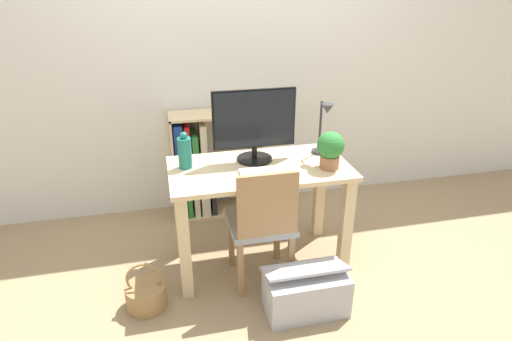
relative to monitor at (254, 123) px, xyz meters
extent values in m
plane|color=#997F5B|center=(0.01, -0.11, -0.99)|extent=(10.00, 10.00, 0.00)
cube|color=silver|center=(0.01, 0.83, 0.31)|extent=(8.00, 0.05, 2.60)
cube|color=#D8BC8C|center=(0.01, -0.11, -0.27)|extent=(1.15, 0.60, 0.03)
cube|color=#D8BC8C|center=(-0.51, -0.36, -0.64)|extent=(0.07, 0.07, 0.70)
cube|color=#D8BC8C|center=(0.53, -0.36, -0.64)|extent=(0.07, 0.07, 0.70)
cube|color=#D8BC8C|center=(-0.51, 0.13, -0.64)|extent=(0.07, 0.07, 0.70)
cube|color=#D8BC8C|center=(0.53, 0.13, -0.64)|extent=(0.07, 0.07, 0.70)
cylinder|color=black|center=(0.00, 0.00, -0.25)|extent=(0.23, 0.23, 0.02)
cylinder|color=black|center=(0.00, 0.00, -0.20)|extent=(0.04, 0.04, 0.09)
cube|color=black|center=(0.00, 0.00, 0.03)|extent=(0.54, 0.02, 0.38)
cube|color=black|center=(0.00, 0.00, 0.03)|extent=(0.51, 0.03, 0.36)
cube|color=silver|center=(0.03, -0.22, -0.25)|extent=(0.34, 0.13, 0.02)
cylinder|color=#1E7266|center=(-0.45, -0.02, -0.16)|extent=(0.09, 0.09, 0.20)
sphere|color=#1E7266|center=(-0.45, -0.02, -0.04)|extent=(0.05, 0.05, 0.05)
cylinder|color=#2D2D33|center=(0.46, 0.02, -0.25)|extent=(0.10, 0.10, 0.02)
cylinder|color=#2D2D33|center=(0.46, 0.02, -0.06)|extent=(0.02, 0.02, 0.34)
cylinder|color=#2D2D33|center=(0.46, -0.03, 0.11)|extent=(0.01, 0.10, 0.01)
cone|color=#2D2D33|center=(0.46, -0.08, 0.09)|extent=(0.08, 0.08, 0.06)
cylinder|color=#9E6647|center=(0.43, -0.23, -0.21)|extent=(0.12, 0.12, 0.08)
sphere|color=#2D7A33|center=(0.43, -0.23, -0.10)|extent=(0.17, 0.17, 0.17)
cube|color=gray|center=(-0.03, -0.27, -0.57)|extent=(0.40, 0.40, 0.04)
cube|color=#9E754C|center=(-0.03, -0.46, -0.35)|extent=(0.36, 0.03, 0.40)
cube|color=#9E754C|center=(-0.19, -0.43, -0.79)|extent=(0.04, 0.04, 0.40)
cube|color=#9E754C|center=(0.14, -0.43, -0.79)|extent=(0.04, 0.04, 0.40)
cube|color=#9E754C|center=(-0.19, -0.11, -0.79)|extent=(0.04, 0.04, 0.40)
cube|color=#9E754C|center=(0.14, -0.11, -0.79)|extent=(0.04, 0.04, 0.40)
cube|color=#D8BC8C|center=(-0.52, 0.66, -0.55)|extent=(0.02, 0.28, 0.87)
cube|color=#D8BC8C|center=(0.19, 0.66, -0.55)|extent=(0.02, 0.28, 0.87)
cube|color=#D8BC8C|center=(-0.16, 0.66, -0.98)|extent=(0.72, 0.28, 0.02)
cube|color=#D8BC8C|center=(-0.16, 0.66, -0.13)|extent=(0.72, 0.28, 0.02)
cube|color=#D8BC8C|center=(-0.16, 0.66, -0.55)|extent=(0.69, 0.28, 0.02)
cube|color=#2D7F38|center=(-0.47, 0.66, -0.83)|extent=(0.06, 0.24, 0.29)
cube|color=#2D7F38|center=(-0.41, 0.66, -0.78)|extent=(0.04, 0.24, 0.38)
cube|color=beige|center=(-0.35, 0.66, -0.82)|extent=(0.04, 0.24, 0.30)
cube|color=beige|center=(-0.28, 0.66, -0.79)|extent=(0.07, 0.24, 0.36)
cube|color=black|center=(-0.21, 0.66, -0.78)|extent=(0.04, 0.24, 0.37)
cube|color=navy|center=(-0.46, 0.66, -0.36)|extent=(0.07, 0.24, 0.37)
cube|color=red|center=(-0.40, 0.66, -0.37)|extent=(0.04, 0.24, 0.36)
cube|color=#2D7F38|center=(-0.34, 0.66, -0.41)|extent=(0.05, 0.24, 0.27)
cube|color=beige|center=(-0.27, 0.66, -0.37)|extent=(0.05, 0.24, 0.36)
cylinder|color=#997547|center=(-0.76, -0.40, -0.91)|extent=(0.24, 0.24, 0.15)
torus|color=#997547|center=(-0.76, -0.40, -0.78)|extent=(0.21, 0.02, 0.21)
cube|color=#B2B2B7|center=(0.17, -0.65, -0.86)|extent=(0.48, 0.26, 0.26)
cube|color=#B2B2B7|center=(0.17, -0.59, -0.72)|extent=(0.49, 0.26, 0.11)
camera|label=1|loc=(-0.57, -2.52, 0.87)|focal=30.00mm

